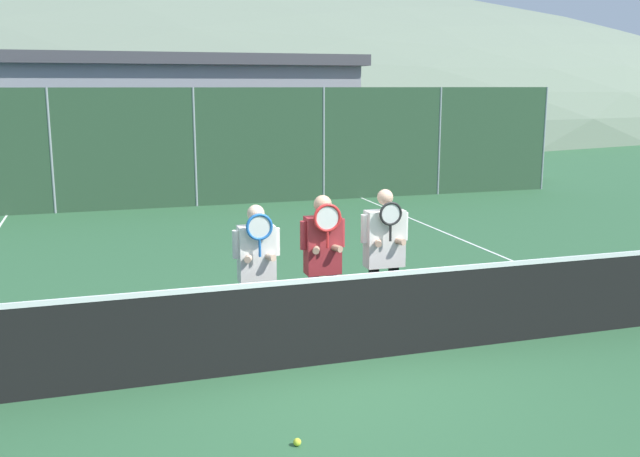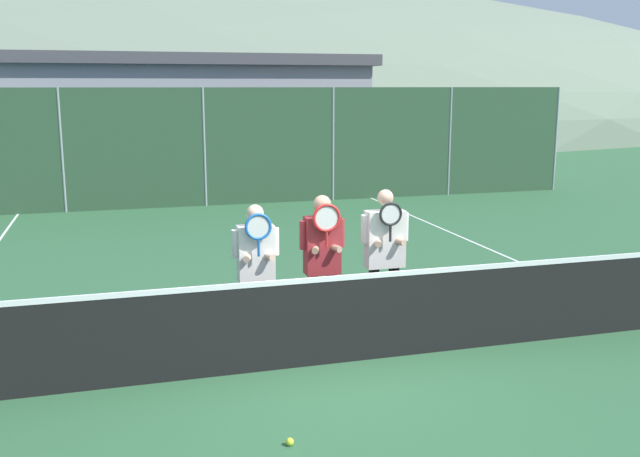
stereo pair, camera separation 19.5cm
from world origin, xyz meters
The scene contains 13 objects.
ground_plane centered at (0.00, 0.00, 0.00)m, with size 120.00×120.00×0.00m, color #2D5B38.
hill_distant centered at (0.00, 50.45, 0.00)m, with size 110.07×61.15×21.40m.
clubhouse_building centered at (-1.61, 18.08, 2.03)m, with size 16.07×5.50×4.02m.
fence_back centered at (0.00, 10.98, 1.49)m, with size 20.41×0.06×2.97m.
tennis_net centered at (0.00, 0.00, 0.52)m, with size 12.03×0.09×1.10m.
court_line_right_sideline centered at (4.48, 3.00, 0.00)m, with size 0.05×16.00×0.01m, color white.
player_leftmost centered at (-0.70, 0.67, 1.00)m, with size 0.55×0.34×1.71m.
player_center_left centered at (0.08, 0.65, 1.05)m, with size 0.54×0.34×1.78m.
player_center_right centered at (0.87, 0.69, 1.06)m, with size 0.60×0.34×1.81m.
car_left_of_center centered at (-0.46, 13.72, 0.87)m, with size 4.34×2.09×1.70m.
car_center centered at (4.45, 13.87, 0.87)m, with size 4.17×2.05×1.69m.
car_right_of_center centered at (9.32, 13.68, 0.91)m, with size 4.28×1.98×1.78m.
tennis_ball_on_court centered at (-0.88, -1.65, 0.03)m, with size 0.07×0.07×0.07m.
Camera 1 is at (-2.37, -7.04, 3.02)m, focal length 40.00 mm.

